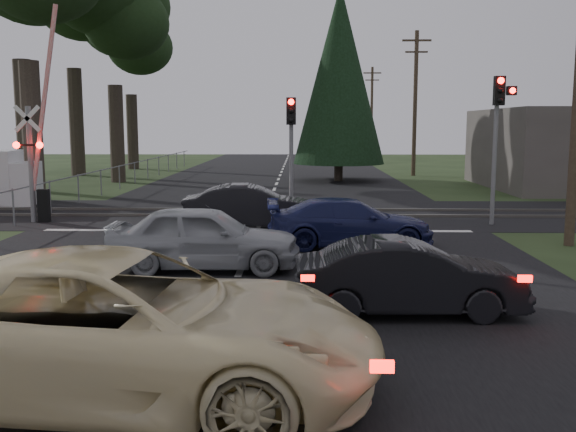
{
  "coord_description": "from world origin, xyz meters",
  "views": [
    {
      "loc": [
        1.33,
        -11.0,
        3.18
      ],
      "look_at": [
        1.06,
        2.29,
        1.3
      ],
      "focal_mm": 40.0,
      "sensor_mm": 36.0,
      "label": 1
    }
  ],
  "objects_px": {
    "utility_pole_mid": "(415,101)",
    "utility_pole_far": "(372,110)",
    "cream_coupe": "(119,326)",
    "silver_car": "(204,238)",
    "crossing_signal": "(37,160)",
    "dark_hatchback": "(409,278)",
    "blue_sedan": "(350,223)",
    "dark_car_far": "(251,207)",
    "traffic_signal_center": "(291,137)",
    "traffic_signal_right": "(499,121)"
  },
  "relations": [
    {
      "from": "utility_pole_mid",
      "to": "utility_pole_far",
      "type": "height_order",
      "value": "same"
    },
    {
      "from": "cream_coupe",
      "to": "silver_car",
      "type": "xyz_separation_m",
      "value": [
        -0.02,
        6.73,
        -0.14
      ]
    },
    {
      "from": "crossing_signal",
      "to": "dark_hatchback",
      "type": "relative_size",
      "value": 1.82
    },
    {
      "from": "utility_pole_far",
      "to": "blue_sedan",
      "type": "height_order",
      "value": "utility_pole_far"
    },
    {
      "from": "crossing_signal",
      "to": "utility_pole_far",
      "type": "relative_size",
      "value": 0.77
    },
    {
      "from": "blue_sedan",
      "to": "utility_pole_far",
      "type": "bearing_deg",
      "value": -9.5
    },
    {
      "from": "blue_sedan",
      "to": "dark_car_far",
      "type": "height_order",
      "value": "dark_car_far"
    },
    {
      "from": "dark_hatchback",
      "to": "dark_car_far",
      "type": "bearing_deg",
      "value": 18.85
    },
    {
      "from": "cream_coupe",
      "to": "traffic_signal_center",
      "type": "bearing_deg",
      "value": -2.0
    },
    {
      "from": "traffic_signal_right",
      "to": "utility_pole_mid",
      "type": "bearing_deg",
      "value": 87.34
    },
    {
      "from": "crossing_signal",
      "to": "traffic_signal_right",
      "type": "relative_size",
      "value": 1.48
    },
    {
      "from": "silver_car",
      "to": "dark_car_far",
      "type": "xyz_separation_m",
      "value": [
        0.61,
        5.63,
        -0.04
      ]
    },
    {
      "from": "traffic_signal_right",
      "to": "traffic_signal_center",
      "type": "xyz_separation_m",
      "value": [
        -6.55,
        1.2,
        -0.51
      ]
    },
    {
      "from": "utility_pole_mid",
      "to": "dark_car_far",
      "type": "bearing_deg",
      "value": -112.08
    },
    {
      "from": "traffic_signal_right",
      "to": "blue_sedan",
      "type": "bearing_deg",
      "value": -142.73
    },
    {
      "from": "traffic_signal_right",
      "to": "dark_car_far",
      "type": "distance_m",
      "value": 8.23
    },
    {
      "from": "crossing_signal",
      "to": "silver_car",
      "type": "xyz_separation_m",
      "value": [
        6.46,
        -6.87,
        -1.34
      ]
    },
    {
      "from": "traffic_signal_right",
      "to": "traffic_signal_center",
      "type": "distance_m",
      "value": 6.68
    },
    {
      "from": "dark_car_far",
      "to": "traffic_signal_center",
      "type": "bearing_deg",
      "value": -31.99
    },
    {
      "from": "dark_car_far",
      "to": "silver_car",
      "type": "bearing_deg",
      "value": 171.26
    },
    {
      "from": "crossing_signal",
      "to": "utility_pole_mid",
      "type": "bearing_deg",
      "value": 52.03
    },
    {
      "from": "utility_pole_mid",
      "to": "dark_hatchback",
      "type": "bearing_deg",
      "value": -99.98
    },
    {
      "from": "crossing_signal",
      "to": "utility_pole_mid",
      "type": "distance_m",
      "value": 25.78
    },
    {
      "from": "cream_coupe",
      "to": "dark_car_far",
      "type": "bearing_deg",
      "value": 2.32
    },
    {
      "from": "dark_car_far",
      "to": "utility_pole_far",
      "type": "bearing_deg",
      "value": -13.14
    },
    {
      "from": "utility_pole_far",
      "to": "cream_coupe",
      "type": "bearing_deg",
      "value": -98.98
    },
    {
      "from": "traffic_signal_right",
      "to": "blue_sedan",
      "type": "xyz_separation_m",
      "value": [
        -4.92,
        -3.74,
        -2.68
      ]
    },
    {
      "from": "utility_pole_mid",
      "to": "silver_car",
      "type": "height_order",
      "value": "utility_pole_mid"
    },
    {
      "from": "crossing_signal",
      "to": "utility_pole_far",
      "type": "bearing_deg",
      "value": 70.77
    },
    {
      "from": "dark_hatchback",
      "to": "silver_car",
      "type": "distance_m",
      "value": 5.17
    },
    {
      "from": "utility_pole_mid",
      "to": "cream_coupe",
      "type": "distance_m",
      "value": 35.27
    },
    {
      "from": "crossing_signal",
      "to": "dark_hatchback",
      "type": "distance_m",
      "value": 14.64
    },
    {
      "from": "traffic_signal_right",
      "to": "utility_pole_far",
      "type": "xyz_separation_m",
      "value": [
        0.95,
        45.53,
        1.41
      ]
    },
    {
      "from": "crossing_signal",
      "to": "traffic_signal_right",
      "type": "xyz_separation_m",
      "value": [
        14.82,
        -0.31,
        1.26
      ]
    },
    {
      "from": "traffic_signal_center",
      "to": "silver_car",
      "type": "xyz_separation_m",
      "value": [
        -1.81,
        -7.76,
        -2.08
      ]
    },
    {
      "from": "cream_coupe",
      "to": "dark_hatchback",
      "type": "height_order",
      "value": "cream_coupe"
    },
    {
      "from": "traffic_signal_right",
      "to": "utility_pole_far",
      "type": "relative_size",
      "value": 0.52
    },
    {
      "from": "utility_pole_mid",
      "to": "blue_sedan",
      "type": "relative_size",
      "value": 2.06
    },
    {
      "from": "crossing_signal",
      "to": "dark_hatchback",
      "type": "height_order",
      "value": "crossing_signal"
    },
    {
      "from": "silver_car",
      "to": "dark_car_far",
      "type": "height_order",
      "value": "silver_car"
    },
    {
      "from": "utility_pole_mid",
      "to": "blue_sedan",
      "type": "xyz_separation_m",
      "value": [
        -5.87,
        -24.27,
        -4.09
      ]
    },
    {
      "from": "traffic_signal_center",
      "to": "utility_pole_mid",
      "type": "xyz_separation_m",
      "value": [
        7.5,
        19.32,
        1.92
      ]
    },
    {
      "from": "silver_car",
      "to": "dark_hatchback",
      "type": "bearing_deg",
      "value": -130.51
    },
    {
      "from": "cream_coupe",
      "to": "silver_car",
      "type": "relative_size",
      "value": 1.46
    },
    {
      "from": "crossing_signal",
      "to": "cream_coupe",
      "type": "bearing_deg",
      "value": -64.49
    },
    {
      "from": "cream_coupe",
      "to": "dark_car_far",
      "type": "distance_m",
      "value": 12.38
    },
    {
      "from": "traffic_signal_center",
      "to": "cream_coupe",
      "type": "distance_m",
      "value": 14.72
    },
    {
      "from": "crossing_signal",
      "to": "dark_hatchback",
      "type": "xyz_separation_m",
      "value": [
        10.43,
        -10.18,
        -1.43
      ]
    },
    {
      "from": "traffic_signal_center",
      "to": "dark_car_far",
      "type": "xyz_separation_m",
      "value": [
        -1.2,
        -2.12,
        -2.12
      ]
    },
    {
      "from": "dark_hatchback",
      "to": "silver_car",
      "type": "bearing_deg",
      "value": 48.42
    }
  ]
}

